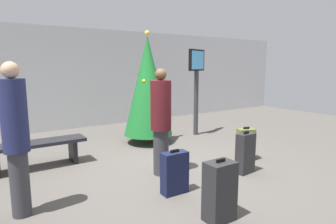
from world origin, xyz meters
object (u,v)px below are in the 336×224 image
(waiting_bench, at_px, (37,148))
(flight_info_kiosk, at_px, (196,78))
(suitcase_0, at_px, (220,191))
(suitcase_1, at_px, (175,173))
(holiday_tree, at_px, (148,86))
(suitcase_3, at_px, (246,144))
(traveller_1, at_px, (161,120))
(traveller_0, at_px, (16,136))
(suitcase_2, at_px, (245,153))

(waiting_bench, bearing_deg, flight_info_kiosk, 5.78)
(suitcase_0, distance_m, suitcase_1, 0.89)
(holiday_tree, height_order, suitcase_3, holiday_tree)
(traveller_1, bearing_deg, traveller_0, -174.61)
(flight_info_kiosk, xyz_separation_m, waiting_bench, (-3.96, -0.40, -1.13))
(waiting_bench, bearing_deg, suitcase_0, -64.89)
(suitcase_1, bearing_deg, holiday_tree, 67.64)
(waiting_bench, height_order, suitcase_2, suitcase_2)
(suitcase_1, bearing_deg, suitcase_2, -0.63)
(traveller_0, relative_size, traveller_1, 1.06)
(flight_info_kiosk, height_order, suitcase_0, flight_info_kiosk)
(traveller_0, height_order, suitcase_0, traveller_0)
(suitcase_0, bearing_deg, suitcase_3, 34.22)
(holiday_tree, xyz_separation_m, flight_info_kiosk, (1.44, -0.01, 0.15))
(flight_info_kiosk, bearing_deg, waiting_bench, -174.22)
(flight_info_kiosk, relative_size, suitcase_0, 2.93)
(suitcase_3, bearing_deg, traveller_0, 178.84)
(waiting_bench, bearing_deg, suitcase_2, -37.62)
(flight_info_kiosk, relative_size, suitcase_1, 3.42)
(suitcase_3, bearing_deg, holiday_tree, 113.09)
(holiday_tree, height_order, suitcase_1, holiday_tree)
(waiting_bench, xyz_separation_m, suitcase_2, (2.89, -2.23, -0.02))
(traveller_1, height_order, suitcase_3, traveller_1)
(holiday_tree, relative_size, suitcase_2, 3.56)
(holiday_tree, xyz_separation_m, traveller_1, (-0.84, -1.88, -0.41))
(holiday_tree, height_order, traveller_0, holiday_tree)
(waiting_bench, height_order, traveller_0, traveller_0)
(suitcase_0, distance_m, suitcase_2, 1.68)
(traveller_0, distance_m, suitcase_1, 2.10)
(flight_info_kiosk, bearing_deg, holiday_tree, 179.55)
(holiday_tree, relative_size, traveller_0, 1.39)
(holiday_tree, distance_m, suitcase_2, 2.84)
(suitcase_0, bearing_deg, holiday_tree, 73.19)
(flight_info_kiosk, distance_m, suitcase_2, 3.06)
(traveller_0, bearing_deg, suitcase_0, -36.59)
(traveller_0, xyz_separation_m, suitcase_3, (3.91, -0.08, -0.69))
(flight_info_kiosk, relative_size, suitcase_2, 3.04)
(suitcase_0, xyz_separation_m, suitcase_1, (-0.02, 0.89, -0.05))
(holiday_tree, bearing_deg, traveller_0, -145.07)
(suitcase_0, height_order, suitcase_2, suitcase_0)
(flight_info_kiosk, height_order, suitcase_1, flight_info_kiosk)
(traveller_0, xyz_separation_m, suitcase_0, (1.92, -1.43, -0.64))
(traveller_1, bearing_deg, suitcase_0, -97.80)
(waiting_bench, height_order, traveller_1, traveller_1)
(suitcase_1, bearing_deg, traveller_0, 164.29)
(traveller_0, bearing_deg, suitcase_3, -1.16)
(suitcase_1, bearing_deg, suitcase_3, 12.87)
(waiting_bench, distance_m, suitcase_1, 2.64)
(flight_info_kiosk, height_order, traveller_0, flight_info_kiosk)
(traveller_0, relative_size, suitcase_2, 2.56)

